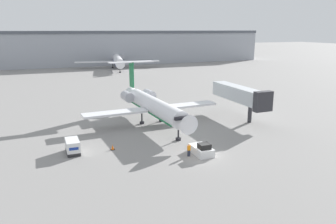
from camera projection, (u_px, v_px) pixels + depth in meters
name	position (u px, v px, depth m)	size (l,w,h in m)	color
ground_plane	(202.00, 157.00, 42.43)	(600.00, 600.00, 0.00)	gray
terminal_building	(79.00, 48.00, 148.44)	(180.00, 16.80, 15.33)	#9EA3AD
airplane_main	(153.00, 105.00, 56.93)	(24.42, 25.55, 9.86)	white
pushback_tug	(201.00, 150.00, 43.33)	(2.09, 3.77, 1.74)	silver
luggage_cart	(73.00, 146.00, 43.65)	(1.69, 3.26, 1.87)	#232326
worker_near_tug	(189.00, 150.00, 42.58)	(0.40, 0.24, 1.72)	#232838
traffic_cone_left	(113.00, 147.00, 45.04)	(0.55, 0.55, 0.72)	black
airplane_parked_far_left	(118.00, 60.00, 137.73)	(35.29, 36.91, 10.32)	white
jet_bridge	(240.00, 95.00, 60.11)	(3.20, 15.07, 6.19)	#2D2D33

